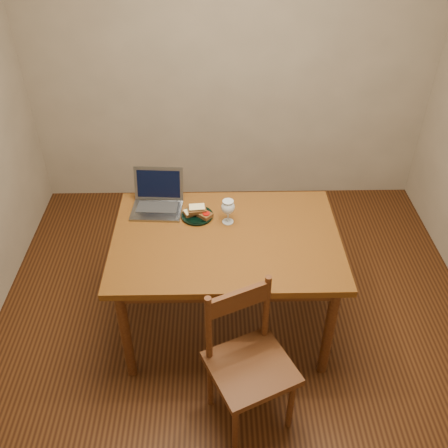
{
  "coord_description": "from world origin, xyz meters",
  "views": [
    {
      "loc": [
        -0.12,
        -2.15,
        2.54
      ],
      "look_at": [
        -0.08,
        0.09,
        0.8
      ],
      "focal_mm": 40.0,
      "sensor_mm": 36.0,
      "label": 1
    }
  ],
  "objects_px": {
    "plate": "(197,216)",
    "laptop": "(158,198)",
    "milk_glass": "(228,212)",
    "table": "(226,248)",
    "chair": "(249,358)"
  },
  "relations": [
    {
      "from": "chair",
      "to": "plate",
      "type": "height_order",
      "value": "chair"
    },
    {
      "from": "plate",
      "to": "milk_glass",
      "type": "height_order",
      "value": "milk_glass"
    },
    {
      "from": "chair",
      "to": "laptop",
      "type": "height_order",
      "value": "laptop"
    },
    {
      "from": "plate",
      "to": "milk_glass",
      "type": "xyz_separation_m",
      "value": [
        0.18,
        -0.05,
        0.07
      ]
    },
    {
      "from": "plate",
      "to": "laptop",
      "type": "bearing_deg",
      "value": 153.13
    },
    {
      "from": "laptop",
      "to": "chair",
      "type": "bearing_deg",
      "value": -57.79
    },
    {
      "from": "chair",
      "to": "laptop",
      "type": "xyz_separation_m",
      "value": [
        -0.52,
        0.95,
        0.33
      ]
    },
    {
      "from": "table",
      "to": "milk_glass",
      "type": "xyz_separation_m",
      "value": [
        0.01,
        0.14,
        0.16
      ]
    },
    {
      "from": "milk_glass",
      "to": "laptop",
      "type": "height_order",
      "value": "laptop"
    },
    {
      "from": "plate",
      "to": "laptop",
      "type": "height_order",
      "value": "laptop"
    },
    {
      "from": "table",
      "to": "laptop",
      "type": "xyz_separation_m",
      "value": [
        -0.41,
        0.32,
        0.14
      ]
    },
    {
      "from": "chair",
      "to": "laptop",
      "type": "bearing_deg",
      "value": 93.93
    },
    {
      "from": "chair",
      "to": "milk_glass",
      "type": "relative_size",
      "value": 3.4
    },
    {
      "from": "table",
      "to": "milk_glass",
      "type": "bearing_deg",
      "value": 84.55
    },
    {
      "from": "table",
      "to": "plate",
      "type": "relative_size",
      "value": 6.77
    }
  ]
}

